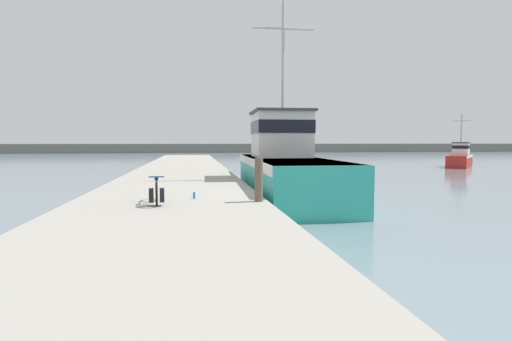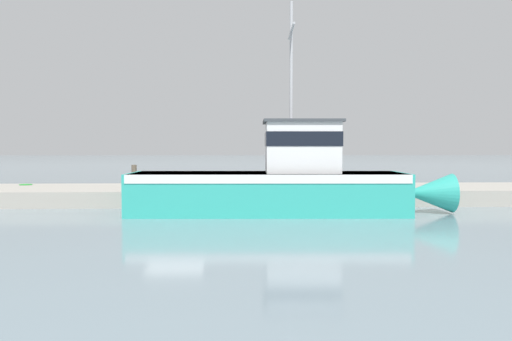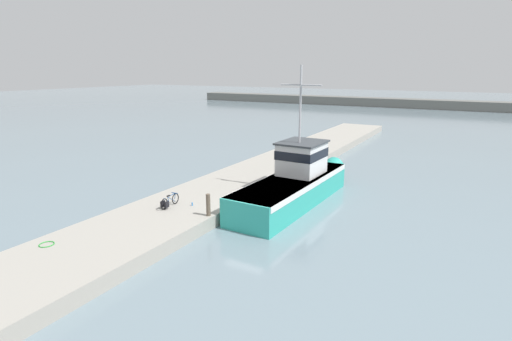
{
  "view_description": "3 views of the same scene",
  "coord_description": "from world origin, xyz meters",
  "px_view_note": "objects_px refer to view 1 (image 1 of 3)",
  "views": [
    {
      "loc": [
        -3.44,
        -13.38,
        2.49
      ],
      "look_at": [
        -1.04,
        1.68,
        1.39
      ],
      "focal_mm": 28.0,
      "sensor_mm": 36.0,
      "label": 1
    },
    {
      "loc": [
        21.92,
        2.75,
        2.83
      ],
      "look_at": [
        -0.26,
        3.59,
        1.8
      ],
      "focal_mm": 35.0,
      "sensor_mm": 36.0,
      "label": 2
    },
    {
      "loc": [
        11.02,
        -19.02,
        8.68
      ],
      "look_at": [
        -2.3,
        4.64,
        1.78
      ],
      "focal_mm": 28.0,
      "sensor_mm": 36.0,
      "label": 3
    }
  ],
  "objects_px": {
    "mooring_post": "(259,180)",
    "bicycle_touring": "(157,192)",
    "fishing_boat_main": "(284,165)",
    "water_bottle_by_bike": "(194,195)",
    "boat_red_outer": "(460,157)"
  },
  "relations": [
    {
      "from": "mooring_post",
      "to": "bicycle_touring",
      "type": "bearing_deg",
      "value": -179.0
    },
    {
      "from": "fishing_boat_main",
      "to": "mooring_post",
      "type": "height_order",
      "value": "fishing_boat_main"
    },
    {
      "from": "bicycle_touring",
      "to": "water_bottle_by_bike",
      "type": "relative_size",
      "value": 8.9
    },
    {
      "from": "fishing_boat_main",
      "to": "water_bottle_by_bike",
      "type": "relative_size",
      "value": 70.17
    },
    {
      "from": "boat_red_outer",
      "to": "bicycle_touring",
      "type": "relative_size",
      "value": 3.75
    },
    {
      "from": "boat_red_outer",
      "to": "water_bottle_by_bike",
      "type": "xyz_separation_m",
      "value": [
        -26.35,
        -23.86,
        -0.06
      ]
    },
    {
      "from": "fishing_boat_main",
      "to": "mooring_post",
      "type": "relative_size",
      "value": 11.01
    },
    {
      "from": "boat_red_outer",
      "to": "fishing_boat_main",
      "type": "bearing_deg",
      "value": -99.13
    },
    {
      "from": "boat_red_outer",
      "to": "bicycle_touring",
      "type": "distance_m",
      "value": 36.94
    },
    {
      "from": "mooring_post",
      "to": "fishing_boat_main",
      "type": "bearing_deg",
      "value": 71.2
    },
    {
      "from": "fishing_boat_main",
      "to": "bicycle_touring",
      "type": "height_order",
      "value": "fishing_boat_main"
    },
    {
      "from": "fishing_boat_main",
      "to": "water_bottle_by_bike",
      "type": "distance_m",
      "value": 7.25
    },
    {
      "from": "water_bottle_by_bike",
      "to": "fishing_boat_main",
      "type": "bearing_deg",
      "value": 54.87
    },
    {
      "from": "fishing_boat_main",
      "to": "boat_red_outer",
      "type": "xyz_separation_m",
      "value": [
        22.19,
        17.95,
        -0.48
      ]
    },
    {
      "from": "bicycle_touring",
      "to": "water_bottle_by_bike",
      "type": "bearing_deg",
      "value": 37.48
    }
  ]
}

